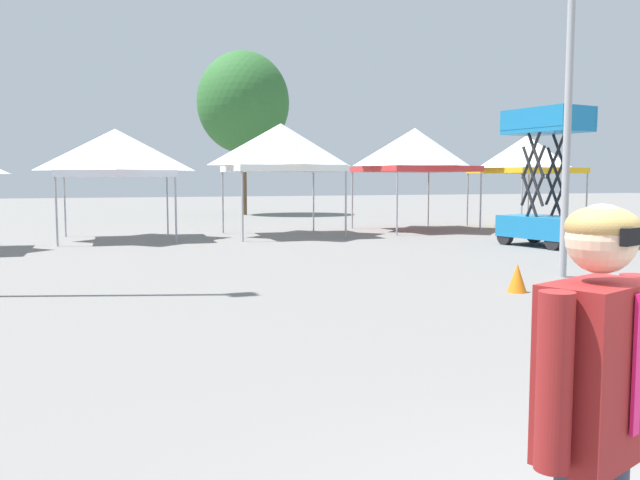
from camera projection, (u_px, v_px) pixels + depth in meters
canopy_tent_far_left at (116, 153)px, 20.14m from camera, size 3.59×3.59×3.40m
canopy_tent_center at (281, 148)px, 21.56m from camera, size 3.57×3.57×3.69m
canopy_tent_left_of_center at (415, 150)px, 23.94m from camera, size 3.74×3.74×3.72m
canopy_tent_behind_center at (527, 154)px, 25.36m from camera, size 3.52×3.52×3.56m
scissor_lift at (544, 205)px, 18.29m from camera, size 1.77×2.50×3.80m
person_foreground at (594, 425)px, 2.21m from camera, size 0.62×0.37×1.78m
light_pole_near_lift at (571, 33)px, 12.16m from camera, size 0.36×0.36×8.01m
tree_behind_tents_left at (243, 103)px, 34.25m from camera, size 4.79×4.79×8.50m
traffic_cone_lot_center at (517, 278)px, 10.86m from camera, size 0.32×0.32×0.48m
traffic_cone_near_barrier at (589, 307)px, 8.20m from camera, size 0.32×0.32×0.54m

